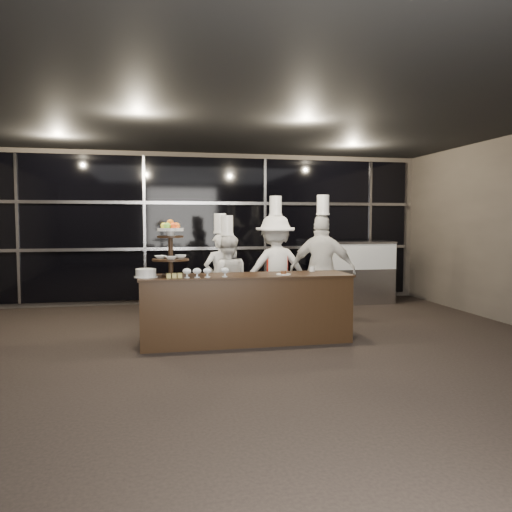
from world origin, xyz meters
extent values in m
plane|color=black|center=(0.00, 0.00, 0.00)|extent=(10.00, 10.00, 0.00)
plane|color=black|center=(0.00, 0.00, 3.00)|extent=(10.00, 10.00, 0.00)
plane|color=#473F38|center=(0.00, 5.00, 1.50)|extent=(9.00, 0.00, 9.00)
cube|color=black|center=(0.00, 4.94, 1.50)|extent=(8.60, 0.04, 2.80)
cube|color=#A5A5AA|center=(0.00, 4.89, 1.10)|extent=(8.60, 0.06, 0.06)
cube|color=#A5A5AA|center=(0.00, 4.89, 2.00)|extent=(8.60, 0.06, 0.06)
cube|color=#A5A5AA|center=(-3.50, 4.91, 1.50)|extent=(0.05, 0.05, 2.80)
cube|color=#A5A5AA|center=(-1.20, 4.91, 1.50)|extent=(0.05, 0.05, 2.80)
cube|color=#A5A5AA|center=(1.20, 4.91, 1.50)|extent=(0.05, 0.05, 2.80)
cube|color=#A5A5AA|center=(3.50, 4.91, 1.50)|extent=(0.05, 0.05, 2.80)
cube|color=black|center=(0.18, 1.55, 0.45)|extent=(2.80, 0.70, 0.90)
cube|color=black|center=(0.18, 1.55, 0.91)|extent=(2.84, 0.74, 0.03)
cylinder|color=black|center=(-0.82, 1.55, 0.94)|extent=(0.24, 0.24, 0.03)
cylinder|color=black|center=(-0.82, 1.55, 1.27)|extent=(0.06, 0.06, 0.70)
cylinder|color=black|center=(-0.82, 1.55, 1.14)|extent=(0.48, 0.48, 0.02)
cylinder|color=black|center=(-0.82, 1.55, 1.44)|extent=(0.34, 0.34, 0.02)
cylinder|color=white|center=(-0.82, 1.55, 1.48)|extent=(0.10, 0.10, 0.06)
cylinder|color=white|center=(-0.82, 1.55, 1.53)|extent=(0.34, 0.34, 0.04)
sphere|color=orange|center=(-0.74, 1.55, 1.58)|extent=(0.09, 0.09, 0.09)
sphere|color=#61A42A|center=(-0.78, 1.62, 1.58)|extent=(0.09, 0.09, 0.09)
sphere|color=orange|center=(-0.86, 1.62, 1.58)|extent=(0.09, 0.09, 0.09)
sphere|color=yellow|center=(-0.90, 1.55, 1.58)|extent=(0.09, 0.09, 0.09)
sphere|color=#76C332|center=(-0.86, 1.48, 1.58)|extent=(0.09, 0.09, 0.09)
sphere|color=#FC4E15|center=(-0.78, 1.48, 1.58)|extent=(0.09, 0.09, 0.09)
sphere|color=orange|center=(-0.82, 1.55, 1.62)|extent=(0.09, 0.09, 0.09)
imported|color=white|center=(-0.95, 1.61, 1.17)|extent=(0.16, 0.16, 0.04)
imported|color=white|center=(-0.69, 1.61, 1.18)|extent=(0.15, 0.15, 0.05)
imported|color=white|center=(-0.82, 1.43, 1.17)|extent=(0.16, 0.16, 0.04)
cylinder|color=silver|center=(-0.62, 1.33, 0.93)|extent=(0.07, 0.07, 0.01)
cylinder|color=silver|center=(-0.62, 1.33, 0.96)|extent=(0.02, 0.02, 0.05)
ellipsoid|color=silver|center=(-0.62, 1.33, 1.01)|extent=(0.11, 0.11, 0.08)
ellipsoid|color=green|center=(-0.62, 1.33, 1.01)|extent=(0.08, 0.08, 0.05)
cylinder|color=silver|center=(-0.49, 1.33, 0.93)|extent=(0.07, 0.07, 0.01)
cylinder|color=silver|center=(-0.49, 1.33, 0.96)|extent=(0.02, 0.02, 0.05)
ellipsoid|color=silver|center=(-0.49, 1.33, 1.01)|extent=(0.11, 0.11, 0.08)
ellipsoid|color=red|center=(-0.49, 1.33, 1.01)|extent=(0.08, 0.08, 0.05)
cylinder|color=silver|center=(-0.36, 1.33, 0.93)|extent=(0.07, 0.07, 0.01)
cylinder|color=silver|center=(-0.36, 1.33, 0.96)|extent=(0.02, 0.02, 0.05)
ellipsoid|color=silver|center=(-0.36, 1.33, 1.01)|extent=(0.11, 0.11, 0.08)
ellipsoid|color=beige|center=(-0.36, 1.33, 1.01)|extent=(0.08, 0.08, 0.05)
cylinder|color=silver|center=(-0.14, 1.33, 0.93)|extent=(0.07, 0.07, 0.01)
cylinder|color=silver|center=(-0.14, 1.33, 0.96)|extent=(0.02, 0.02, 0.05)
ellipsoid|color=silver|center=(-0.14, 1.33, 1.01)|extent=(0.11, 0.11, 0.08)
ellipsoid|color=#482913|center=(-0.14, 1.33, 1.01)|extent=(0.08, 0.08, 0.05)
cylinder|color=white|center=(-1.14, 1.50, 0.93)|extent=(0.30, 0.30, 0.01)
cylinder|color=white|center=(-1.14, 1.50, 0.98)|extent=(0.26, 0.26, 0.10)
cube|color=#D7C969|center=(-0.85, 1.35, 0.95)|extent=(0.05, 0.06, 0.05)
cube|color=#D7C969|center=(-0.78, 1.35, 0.95)|extent=(0.05, 0.06, 0.05)
cube|color=#D7C969|center=(-0.71, 1.35, 0.95)|extent=(0.05, 0.06, 0.05)
cube|color=#D7C969|center=(-0.85, 1.42, 0.95)|extent=(0.05, 0.06, 0.05)
cube|color=#D7C969|center=(-0.78, 1.42, 0.95)|extent=(0.05, 0.06, 0.05)
cube|color=#D7C969|center=(-0.71, 1.42, 0.95)|extent=(0.05, 0.06, 0.05)
cylinder|color=white|center=(0.68, 1.45, 0.93)|extent=(0.20, 0.20, 0.01)
cylinder|color=#4C2814|center=(0.68, 1.45, 0.95)|extent=(0.08, 0.08, 0.04)
cylinder|color=white|center=(1.20, 1.80, 0.96)|extent=(0.08, 0.08, 0.07)
cube|color=#A5A5AA|center=(2.90, 4.30, 0.35)|extent=(1.48, 0.63, 0.70)
cube|color=silver|center=(2.90, 4.30, 0.95)|extent=(1.48, 0.63, 0.50)
cube|color=#FFC67F|center=(2.90, 4.30, 0.95)|extent=(1.37, 0.53, 0.40)
cube|color=#A5A5AA|center=(2.90, 4.30, 1.22)|extent=(1.50, 0.65, 0.04)
imported|color=silver|center=(-0.01, 2.70, 0.73)|extent=(0.60, 0.47, 1.46)
cylinder|color=white|center=(-0.01, 2.70, 1.61)|extent=(0.19, 0.19, 0.30)
cylinder|color=white|center=(-0.01, 2.70, 1.47)|extent=(0.21, 0.21, 0.03)
imported|color=silver|center=(0.08, 2.58, 0.72)|extent=(0.75, 0.62, 1.43)
cylinder|color=white|center=(0.08, 2.58, 1.58)|extent=(0.19, 0.19, 0.30)
cylinder|color=white|center=(0.08, 2.58, 1.44)|extent=(0.21, 0.21, 0.03)
imported|color=white|center=(0.86, 2.65, 0.87)|extent=(1.17, 0.73, 1.74)
cylinder|color=white|center=(0.86, 2.65, 1.89)|extent=(0.19, 0.19, 0.30)
cylinder|color=white|center=(0.86, 2.65, 1.74)|extent=(0.21, 0.21, 0.03)
cube|color=#9D170C|center=(0.86, 2.53, 0.87)|extent=(0.34, 0.03, 0.65)
imported|color=white|center=(1.54, 2.33, 0.87)|extent=(1.11, 0.82, 1.74)
cylinder|color=white|center=(1.54, 2.33, 1.89)|extent=(0.19, 0.19, 0.30)
cylinder|color=white|center=(1.54, 2.33, 1.75)|extent=(0.21, 0.21, 0.03)
camera|label=1|loc=(-1.04, -5.03, 1.64)|focal=35.00mm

